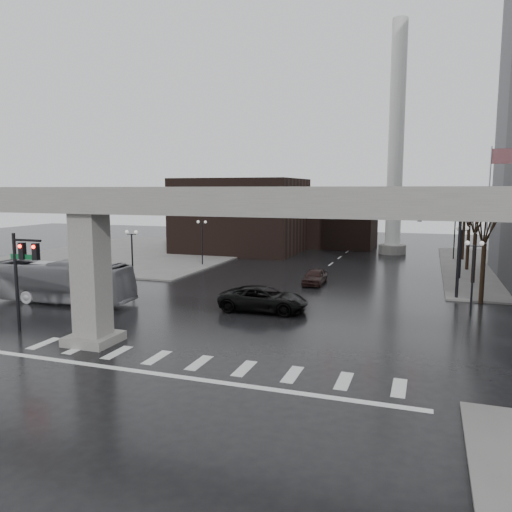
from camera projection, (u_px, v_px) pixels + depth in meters
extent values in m
plane|color=black|center=(208.00, 357.00, 25.75)|extent=(160.00, 160.00, 0.00)
cube|color=slate|center=(144.00, 252.00, 67.91)|extent=(28.00, 36.00, 0.15)
cube|color=gray|center=(206.00, 201.00, 24.69)|extent=(48.00, 2.20, 1.40)
cube|color=gray|center=(91.00, 279.00, 27.55)|extent=(1.60, 1.60, 7.30)
cube|color=gray|center=(94.00, 339.00, 28.00)|extent=(2.60, 2.60, 0.50)
cube|color=black|center=(242.00, 215.00, 68.96)|extent=(16.00, 14.00, 10.00)
cube|color=black|center=(341.00, 220.00, 74.55)|extent=(10.00, 10.00, 8.00)
cylinder|color=white|center=(396.00, 139.00, 64.87)|extent=(2.00, 2.00, 30.00)
cylinder|color=gray|center=(392.00, 249.00, 66.79)|extent=(3.60, 3.60, 1.20)
cylinder|color=black|center=(459.00, 249.00, 38.66)|extent=(0.24, 0.24, 8.00)
cylinder|color=black|center=(381.00, 206.00, 40.18)|extent=(12.00, 0.18, 0.18)
cube|color=black|center=(420.00, 215.00, 39.29)|extent=(0.35, 0.30, 1.00)
cube|color=black|center=(374.00, 214.00, 40.43)|extent=(0.35, 0.30, 1.00)
cube|color=black|center=(332.00, 214.00, 41.57)|extent=(0.35, 0.30, 1.00)
sphere|color=#FF0C05|center=(420.00, 211.00, 39.09)|extent=(0.20, 0.20, 0.20)
cube|color=#0C562B|center=(440.00, 210.00, 38.75)|extent=(1.80, 0.05, 0.35)
cube|color=#0C562B|center=(356.00, 209.00, 40.86)|extent=(1.80, 0.05, 0.35)
cylinder|color=black|center=(16.00, 283.00, 29.99)|extent=(0.20, 0.20, 6.00)
cylinder|color=black|center=(27.00, 240.00, 29.32)|extent=(2.00, 0.14, 0.14)
cube|color=black|center=(22.00, 251.00, 29.53)|extent=(0.35, 0.30, 1.00)
cube|color=black|center=(36.00, 252.00, 29.21)|extent=(0.35, 0.30, 1.00)
cube|color=#0C562B|center=(21.00, 257.00, 29.61)|extent=(1.60, 0.05, 0.30)
cylinder|color=silver|center=(487.00, 221.00, 40.67)|extent=(0.12, 0.12, 12.00)
cube|color=red|center=(505.00, 156.00, 39.65)|extent=(2.00, 0.03, 1.20)
cylinder|color=black|center=(472.00, 280.00, 34.15)|extent=(0.14, 0.14, 4.80)
cube|color=black|center=(474.00, 246.00, 33.84)|extent=(0.90, 0.06, 0.06)
sphere|color=silver|center=(467.00, 243.00, 33.96)|extent=(0.32, 0.32, 0.32)
sphere|color=silver|center=(482.00, 243.00, 33.66)|extent=(0.32, 0.32, 0.32)
cylinder|color=black|center=(461.00, 255.00, 47.26)|extent=(0.14, 0.14, 4.80)
cube|color=black|center=(462.00, 230.00, 46.94)|extent=(0.90, 0.06, 0.06)
sphere|color=silver|center=(457.00, 228.00, 47.06)|extent=(0.32, 0.32, 0.32)
sphere|color=silver|center=(467.00, 228.00, 46.77)|extent=(0.32, 0.32, 0.32)
cylinder|color=black|center=(454.00, 241.00, 60.36)|extent=(0.14, 0.14, 4.80)
cube|color=black|center=(455.00, 221.00, 60.05)|extent=(0.90, 0.06, 0.06)
sphere|color=silver|center=(451.00, 219.00, 60.17)|extent=(0.32, 0.32, 0.32)
sphere|color=silver|center=(459.00, 220.00, 59.88)|extent=(0.32, 0.32, 0.32)
cylinder|color=black|center=(132.00, 261.00, 42.93)|extent=(0.14, 0.14, 4.80)
cube|color=black|center=(132.00, 234.00, 42.62)|extent=(0.90, 0.06, 0.06)
sphere|color=silver|center=(127.00, 232.00, 42.74)|extent=(0.32, 0.32, 0.32)
sphere|color=silver|center=(136.00, 232.00, 42.45)|extent=(0.32, 0.32, 0.32)
cylinder|color=black|center=(202.00, 245.00, 56.04)|extent=(0.14, 0.14, 4.80)
cube|color=black|center=(202.00, 224.00, 55.73)|extent=(0.90, 0.06, 0.06)
sphere|color=silver|center=(198.00, 222.00, 55.85)|extent=(0.32, 0.32, 0.32)
sphere|color=silver|center=(205.00, 222.00, 55.55)|extent=(0.32, 0.32, 0.32)
cylinder|color=black|center=(245.00, 234.00, 69.15)|extent=(0.14, 0.14, 4.80)
cube|color=black|center=(245.00, 217.00, 68.83)|extent=(0.90, 0.06, 0.06)
sphere|color=silver|center=(242.00, 216.00, 68.95)|extent=(0.32, 0.32, 0.32)
sphere|color=silver|center=(248.00, 216.00, 68.66)|extent=(0.32, 0.32, 0.32)
cylinder|color=black|center=(483.00, 273.00, 37.59)|extent=(0.34, 0.34, 4.55)
cylinder|color=black|center=(486.00, 224.00, 37.09)|extent=(0.12, 1.52, 2.98)
cylinder|color=black|center=(492.00, 227.00, 37.19)|extent=(0.83, 1.14, 2.51)
cylinder|color=black|center=(474.00, 259.00, 45.07)|extent=(0.34, 0.34, 4.66)
cylinder|color=black|center=(476.00, 217.00, 44.56)|extent=(0.12, 1.55, 3.05)
cylinder|color=black|center=(482.00, 219.00, 44.66)|extent=(0.85, 1.16, 2.57)
cylinder|color=black|center=(468.00, 248.00, 52.55)|extent=(0.34, 0.34, 4.76)
cylinder|color=black|center=(470.00, 211.00, 52.03)|extent=(0.12, 1.59, 3.11)
cylinder|color=black|center=(475.00, 214.00, 52.13)|extent=(0.86, 1.18, 2.62)
cylinder|color=black|center=(463.00, 241.00, 60.03)|extent=(0.34, 0.34, 4.87)
cylinder|color=black|center=(465.00, 207.00, 59.50)|extent=(0.12, 1.62, 3.18)
cylinder|color=black|center=(469.00, 209.00, 59.61)|extent=(0.88, 1.20, 2.68)
cylinder|color=black|center=(460.00, 235.00, 67.52)|extent=(0.34, 0.34, 4.97)
cylinder|color=black|center=(461.00, 204.00, 66.97)|extent=(0.12, 1.65, 3.25)
cylinder|color=black|center=(465.00, 206.00, 67.08)|extent=(0.89, 1.23, 2.74)
imported|color=black|center=(263.00, 299.00, 35.31)|extent=(6.41, 3.18, 1.75)
imported|color=#9E9EA3|center=(61.00, 282.00, 37.94)|extent=(11.58, 3.44, 3.18)
imported|color=black|center=(315.00, 277.00, 45.16)|extent=(1.73, 4.28, 1.46)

